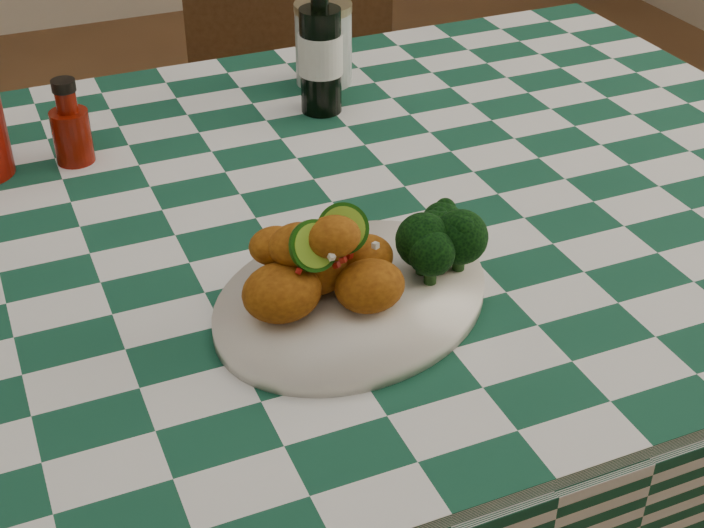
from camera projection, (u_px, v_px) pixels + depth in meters
name	position (u px, v px, depth m)	size (l,w,h in m)	color
dining_table	(270.00, 448.00, 1.43)	(1.66, 1.06, 0.79)	#154833
plate	(352.00, 299.00, 1.06)	(0.33, 0.26, 0.02)	white
fried_chicken_pile	(330.00, 259.00, 1.02)	(0.16, 0.12, 0.10)	#A55A10
broccoli_side	(433.00, 240.00, 1.08)	(0.09, 0.09, 0.07)	black
ketchup_bottle	(70.00, 121.00, 1.31)	(0.05, 0.05, 0.12)	#6E1005
mason_jar	(324.00, 44.00, 1.53)	(0.09, 0.09, 0.13)	#B2BCBA
beer_bottle	(320.00, 38.00, 1.41)	(0.07, 0.07, 0.23)	black
wooden_chair_right	(290.00, 160.00, 2.01)	(0.43, 0.45, 0.94)	#472814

